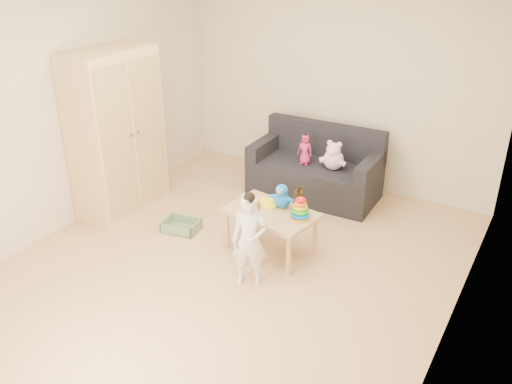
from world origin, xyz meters
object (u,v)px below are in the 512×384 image
Objects in this scene: wardrobe at (116,134)px; sofa at (314,180)px; toddler at (250,241)px; play_table at (270,232)px.

wardrobe is 1.22× the size of sofa.
sofa is at bearing 74.42° from toddler.
play_table is at bearing 76.09° from toddler.
wardrobe reaches higher than sofa.
play_table is at bearing -84.23° from sofa.
sofa is 1.41m from play_table.
toddler is at bearing -14.28° from wardrobe.
sofa is at bearing 39.25° from wardrobe.
toddler reaches higher than sofa.
sofa is 1.73× the size of toddler.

